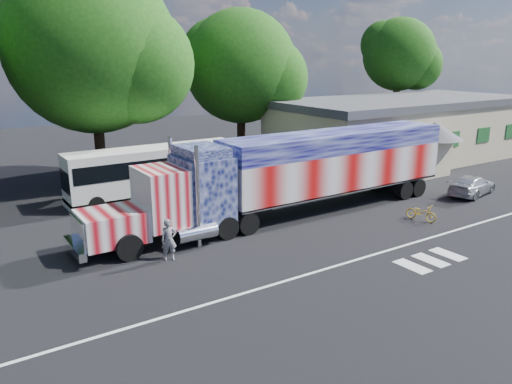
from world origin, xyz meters
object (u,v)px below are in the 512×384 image
bicycle (421,213)px  tree_n_mid (95,48)px  coach_bus (155,171)px  tree_far_ne (400,55)px  woman (169,240)px  tree_ne_a (243,67)px  parked_car (472,185)px  semi_truck (298,172)px

bicycle → tree_n_mid: 22.84m
coach_bus → tree_far_ne: tree_far_ne is taller
tree_far_ne → tree_n_mid: tree_n_mid is taller
bicycle → tree_far_ne: (19.64, 19.38, 8.21)m
coach_bus → woman: 10.45m
coach_bus → bicycle: 15.98m
coach_bus → tree_ne_a: (10.68, 6.77, 6.07)m
woman → parked_car: bearing=13.1°
parked_car → tree_n_mid: (-18.63, 15.96, 8.45)m
woman → bicycle: (13.55, -2.47, -0.48)m
coach_bus → tree_ne_a: tree_ne_a is taller
tree_far_ne → tree_ne_a: tree_far_ne is taller
coach_bus → tree_far_ne: size_ratio=0.88×
tree_far_ne → tree_n_mid: 31.39m
parked_car → woman: 20.50m
coach_bus → parked_car: (17.05, -10.66, -1.01)m
coach_bus → bicycle: (10.12, -12.31, -1.19)m
coach_bus → parked_car: coach_bus is taller
tree_far_ne → parked_car: bearing=-125.6°
parked_car → tree_n_mid: tree_n_mid is taller
coach_bus → tree_n_mid: 9.27m
parked_car → woman: bearing=75.8°
tree_ne_a → bicycle: bearing=-91.7°
semi_truck → woman: size_ratio=12.12×
parked_car → tree_n_mid: 25.95m
coach_bus → woman: size_ratio=5.88×
bicycle → tree_ne_a: (0.56, 19.08, 7.26)m
bicycle → tree_n_mid: tree_n_mid is taller
coach_bus → parked_car: size_ratio=2.53×
coach_bus → tree_ne_a: size_ratio=0.88×
semi_truck → parked_car: 12.31m
woman → bicycle: 13.78m
bicycle → woman: bearing=155.6°
parked_car → tree_far_ne: (12.71, 17.72, 8.04)m
semi_truck → coach_bus: size_ratio=2.06×
bicycle → tree_n_mid: size_ratio=0.12×
semi_truck → tree_far_ne: 29.32m
semi_truck → parked_car: (11.83, -2.91, -1.83)m
coach_bus → tree_n_mid: bearing=106.6°
woman → tree_ne_a: tree_ne_a is taller
parked_car → tree_far_ne: size_ratio=0.35×
semi_truck → parked_car: size_ratio=5.21×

